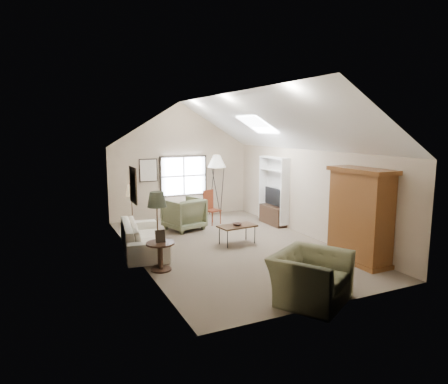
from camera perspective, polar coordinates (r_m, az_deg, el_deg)
name	(u,v)px	position (r m, az deg, el deg)	size (l,w,h in m)	color
room_shell	(231,124)	(10.30, 0.96, 9.66)	(5.01, 8.01, 4.00)	brown
window	(184,176)	(14.09, -5.79, 2.30)	(1.72, 0.08, 1.42)	black
skylight	(257,124)	(11.70, 4.80, 9.62)	(0.80, 1.20, 0.52)	white
wall_art	(141,177)	(11.58, -11.75, 2.07)	(1.97, 3.71, 0.88)	black
armoire	(360,216)	(9.79, 18.87, -3.23)	(0.60, 1.50, 2.20)	brown
tv_alcove	(274,189)	(12.99, 7.12, 0.36)	(0.32, 1.30, 2.10)	white
media_console	(273,215)	(13.13, 6.97, -3.31)	(0.34, 1.18, 0.60)	#382316
tv_panel	(273,197)	(13.01, 7.03, -0.64)	(0.05, 0.90, 0.55)	black
sofa	(143,236)	(10.48, -11.49, -6.23)	(2.52, 0.99, 0.74)	beige
armchair_near	(311,278)	(7.53, 12.26, -11.86)	(1.36, 1.19, 0.88)	#646849
armchair_far	(184,214)	(12.39, -5.77, -3.14)	(1.05, 1.08, 0.98)	#596245
coffee_table	(237,235)	(10.87, 1.89, -6.10)	(1.01, 0.56, 0.52)	#3C2918
bowl	(237,224)	(10.80, 1.90, -4.63)	(0.24, 0.24, 0.06)	#321D14
side_table	(161,256)	(9.01, -9.03, -9.06)	(0.63, 0.63, 0.63)	#322114
side_chair	(212,207)	(13.02, -1.68, -2.21)	(0.43, 0.43, 1.11)	maroon
tripod_lamp	(217,185)	(14.32, -1.05, 1.06)	(0.64, 0.64, 2.21)	white
dark_lamp	(158,229)	(9.04, -9.47, -5.29)	(0.42, 0.42, 1.76)	black
tan_lamp	(132,211)	(11.52, -12.98, -2.73)	(0.32, 0.32, 1.58)	tan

